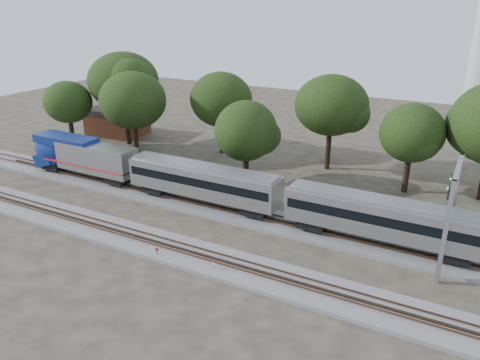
{
  "coord_description": "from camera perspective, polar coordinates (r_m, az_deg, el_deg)",
  "views": [
    {
      "loc": [
        26.5,
        -35.92,
        23.0
      ],
      "look_at": [
        4.64,
        5.0,
        4.75
      ],
      "focal_mm": 35.0,
      "sensor_mm": 36.0,
      "label": 1
    }
  ],
  "objects": [
    {
      "name": "track_near",
      "position": [
        47.34,
        -10.23,
        -7.69
      ],
      "size": [
        160.0,
        5.0,
        0.73
      ],
      "color": "slate",
      "rests_on": "ground"
    },
    {
      "name": "tree_4",
      "position": [
        59.7,
        0.72,
        6.0
      ],
      "size": [
        7.21,
        7.21,
        10.16
      ],
      "color": "black",
      "rests_on": "ground"
    },
    {
      "name": "tree_5",
      "position": [
        65.75,
        11.08,
        8.94
      ],
      "size": [
        9.34,
        9.34,
        13.16
      ],
      "color": "black",
      "rests_on": "ground"
    },
    {
      "name": "switch_stand_white",
      "position": [
        42.37,
        -3.29,
        -10.42
      ],
      "size": [
        0.32,
        0.06,
        1.0
      ],
      "rotation": [
        0.0,
        0.0,
        -0.05
      ],
      "color": "#512D19",
      "rests_on": "ground"
    },
    {
      "name": "signal_gantry",
      "position": [
        44.91,
        24.59,
        -1.56
      ],
      "size": [
        0.66,
        7.81,
        9.5
      ],
      "color": "gray",
      "rests_on": "ground"
    },
    {
      "name": "ground",
      "position": [
        50.21,
        -7.41,
        -5.98
      ],
      "size": [
        160.0,
        160.0,
        0.0
      ],
      "primitive_type": "plane",
      "color": "#383328",
      "rests_on": "ground"
    },
    {
      "name": "tree_3",
      "position": [
        71.9,
        -2.32,
        9.76
      ],
      "size": [
        8.58,
        8.58,
        12.09
      ],
      "color": "black",
      "rests_on": "ground"
    },
    {
      "name": "track_far",
      "position": [
        54.58,
        -3.81,
        -3.26
      ],
      "size": [
        160.0,
        5.0,
        0.73
      ],
      "color": "slate",
      "rests_on": "ground"
    },
    {
      "name": "tree_2",
      "position": [
        71.98,
        -12.93,
        9.45
      ],
      "size": [
        8.82,
        8.82,
        12.43
      ],
      "color": "black",
      "rests_on": "ground"
    },
    {
      "name": "tree_6",
      "position": [
        60.3,
        20.24,
        5.4
      ],
      "size": [
        7.81,
        7.81,
        11.02
      ],
      "color": "black",
      "rests_on": "ground"
    },
    {
      "name": "switch_lever",
      "position": [
        42.98,
        -4.47,
        -10.72
      ],
      "size": [
        0.53,
        0.36,
        0.3
      ],
      "primitive_type": "cube",
      "rotation": [
        0.0,
        0.0,
        -0.12
      ],
      "color": "#512D19",
      "rests_on": "ground"
    },
    {
      "name": "tree_0",
      "position": [
        79.22,
        -20.25,
        8.89
      ],
      "size": [
        7.66,
        7.66,
        10.8
      ],
      "color": "black",
      "rests_on": "ground"
    },
    {
      "name": "brick_building",
      "position": [
        86.39,
        -14.73,
        6.94
      ],
      "size": [
        10.37,
        7.79,
        4.68
      ],
      "rotation": [
        0.0,
        0.0,
        0.1
      ],
      "color": "brown",
      "rests_on": "ground"
    },
    {
      "name": "switch_stand_red",
      "position": [
        44.96,
        -10.07,
        -8.59
      ],
      "size": [
        0.36,
        0.08,
        1.14
      ],
      "rotation": [
        0.0,
        0.0,
        0.13
      ],
      "color": "#512D19",
      "rests_on": "ground"
    },
    {
      "name": "tree_1",
      "position": [
        78.41,
        -14.02,
        11.63
      ],
      "size": [
        10.62,
        10.62,
        14.97
      ],
      "color": "black",
      "rests_on": "ground"
    }
  ]
}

